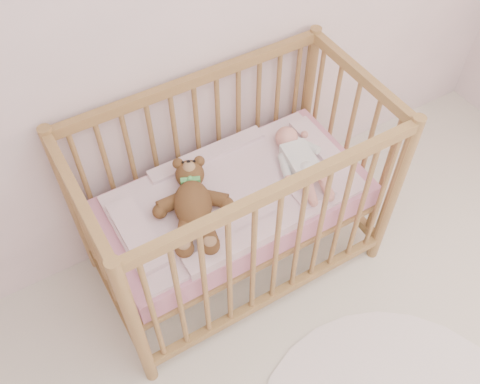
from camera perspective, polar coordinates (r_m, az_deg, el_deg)
crib at (r=2.48m, az=-0.59°, el=-0.96°), size 1.36×0.76×1.00m
mattress at (r=2.49m, az=-0.59°, el=-1.18°), size 1.22×0.62×0.13m
blanket at (r=2.43m, az=-0.60°, el=-0.10°), size 1.10×0.58×0.06m
baby at (r=2.49m, az=6.38°, el=3.77°), size 0.31×0.52×0.12m
teddy_bear at (r=2.30m, az=-5.05°, el=-1.26°), size 0.54×0.62×0.14m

